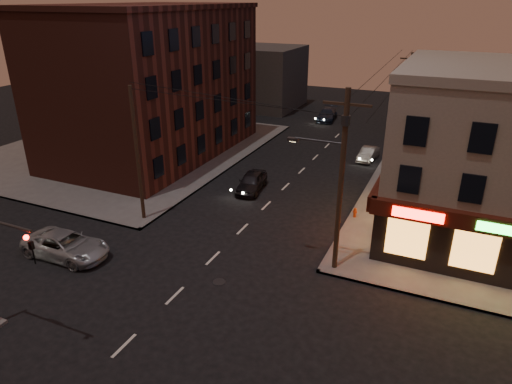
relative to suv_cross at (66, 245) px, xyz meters
The scene contains 14 objects.
ground 8.00m from the suv_cross, ahead, with size 120.00×120.00×0.00m, color black.
sidewalk_nw 20.91m from the suv_cross, 118.77° to the left, with size 24.00×28.00×0.15m, color #514F4C.
brick_apartment 20.34m from the suv_cross, 109.70° to the left, with size 12.00×20.00×13.00m, color #4D2118.
bg_building_ne_a 43.38m from the suv_cross, 59.55° to the left, with size 10.00×12.00×7.00m, color #3F3D3A.
bg_building_nw 41.75m from the suv_cross, 96.98° to the left, with size 9.00×10.00×8.00m, color #3F3D3A.
bg_building_ne_b 55.10m from the suv_cross, 68.76° to the left, with size 8.00×8.00×6.00m, color #3F3D3A.
utility_pole_main 16.29m from the suv_cross, 19.29° to the left, with size 4.20×0.44×10.00m.
utility_pole_far 34.83m from the suv_cross, 64.79° to the left, with size 0.26×0.26×9.00m, color #382619.
utility_pole_west 7.11m from the suv_cross, 78.90° to the left, with size 0.24×0.24×9.00m, color #382619.
suv_cross is the anchor object (origin of this frame).
sedan_near 14.70m from the suv_cross, 66.99° to the left, with size 1.72×4.27×1.45m, color black.
sedan_mid 27.65m from the suv_cross, 62.80° to the left, with size 1.25×3.60×1.19m, color slate.
sedan_far 37.86m from the suv_cross, 82.46° to the left, with size 1.99×4.89×1.42m, color #182131.
fire_hydrant 18.59m from the suv_cross, 39.52° to the left, with size 0.32×0.32×0.70m.
Camera 1 is at (11.76, -15.97, 14.14)m, focal length 32.00 mm.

